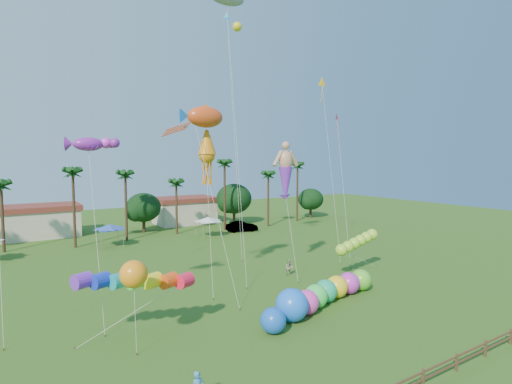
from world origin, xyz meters
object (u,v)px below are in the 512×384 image
caterpillar_inflatable (324,293)px  blue_ball (273,320)px  car_b (242,226)px  spectator_b (289,268)px

caterpillar_inflatable → blue_ball: size_ratio=6.67×
caterpillar_inflatable → blue_ball: 6.70m
blue_ball → car_b: bearing=62.7°
car_b → blue_ball: 37.99m
caterpillar_inflatable → blue_ball: caterpillar_inflatable is taller
spectator_b → car_b: bearing=102.9°
car_b → spectator_b: bearing=174.0°
car_b → blue_ball: (-17.43, -33.76, 0.05)m
car_b → blue_ball: blue_ball is taller
caterpillar_inflatable → blue_ball: bearing=-175.9°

